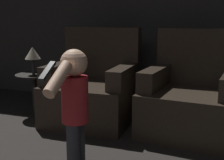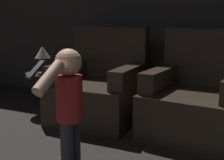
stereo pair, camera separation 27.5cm
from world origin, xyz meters
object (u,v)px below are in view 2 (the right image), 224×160
Objects in this scene: armchair_left at (100,90)px; person_toddler at (69,99)px; armchair_right at (198,101)px; lamp at (42,53)px.

armchair_left reaches higher than person_toddler.
armchair_right is 1.85m from lamp.
armchair_left is at bearing -174.42° from armchair_right.
armchair_right is 1.12× the size of person_toddler.
armchair_right reaches higher than person_toddler.
armchair_left reaches higher than lamp.
person_toddler is (-0.75, -1.11, 0.20)m from armchair_right.
armchair_left is 1.12× the size of person_toddler.
armchair_left is 1.00× the size of armchair_right.
armchair_right is at bearing -1.29° from armchair_left.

